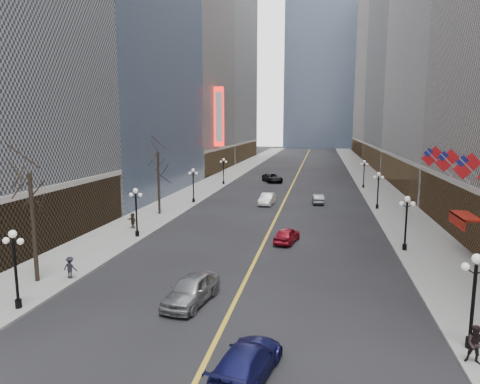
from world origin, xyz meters
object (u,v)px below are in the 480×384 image
at_px(car_nb_near, 191,289).
at_px(car_sb_far, 318,199).
at_px(streetlamp_west_2, 193,182).
at_px(car_nb_mid, 267,199).
at_px(streetlamp_east_2, 378,186).
at_px(car_sb_mid, 287,235).
at_px(car_nb_far, 272,178).
at_px(streetlamp_east_0, 474,291).
at_px(streetlamp_east_3, 364,171).
at_px(streetlamp_east_1, 406,217).
at_px(car_sb_near, 247,361).
at_px(streetlamp_west_1, 136,207).
at_px(streetlamp_west_3, 224,168).
at_px(streetlamp_west_0, 15,261).

relative_size(car_nb_near, car_sb_far, 1.25).
height_order(streetlamp_west_2, car_nb_mid, streetlamp_west_2).
bearing_deg(streetlamp_east_2, car_sb_mid, -119.92).
distance_m(car_nb_near, car_nb_far, 54.43).
height_order(streetlamp_east_0, streetlamp_east_3, same).
distance_m(streetlamp_east_2, car_nb_near, 34.38).
bearing_deg(car_nb_far, car_nb_mid, -109.32).
height_order(streetlamp_east_0, car_nb_far, streetlamp_east_0).
distance_m(streetlamp_east_1, car_nb_far, 44.12).
relative_size(streetlamp_west_2, car_sb_near, 0.92).
bearing_deg(streetlamp_east_2, streetlamp_west_1, -142.67).
distance_m(streetlamp_east_3, car_sb_mid, 36.44).
xyz_separation_m(streetlamp_east_1, streetlamp_west_3, (-23.60, 36.00, 0.00)).
relative_size(streetlamp_east_1, car_nb_mid, 1.01).
xyz_separation_m(streetlamp_west_1, streetlamp_west_2, (0.00, 18.00, 0.00)).
bearing_deg(streetlamp_west_1, streetlamp_east_3, 56.75).
height_order(streetlamp_east_3, car_nb_mid, streetlamp_east_3).
distance_m(streetlamp_east_2, streetlamp_west_2, 23.60).
bearing_deg(streetlamp_west_1, car_nb_far, 79.04).
height_order(streetlamp_west_3, car_nb_near, streetlamp_west_3).
height_order(streetlamp_east_3, streetlamp_west_0, same).
distance_m(car_nb_near, car_sb_mid, 14.87).
bearing_deg(streetlamp_west_3, car_nb_near, -79.28).
xyz_separation_m(streetlamp_east_2, car_nb_far, (-15.62, 23.21, -2.11)).
distance_m(streetlamp_east_3, streetlamp_west_0, 57.10).
bearing_deg(car_sb_mid, streetlamp_east_0, 131.40).
height_order(streetlamp_east_1, car_nb_far, streetlamp_east_1).
distance_m(car_nb_mid, car_nb_far, 22.44).
relative_size(car_nb_near, car_sb_near, 1.01).
xyz_separation_m(streetlamp_east_0, car_sb_near, (-9.80, -4.00, -2.19)).
relative_size(streetlamp_east_0, streetlamp_west_3, 1.00).
xyz_separation_m(streetlamp_east_3, streetlamp_west_0, (-23.60, -52.00, 0.00)).
relative_size(streetlamp_east_0, car_sb_far, 1.14).
distance_m(streetlamp_east_3, car_nb_mid, 22.12).
height_order(streetlamp_east_3, car_sb_far, streetlamp_east_3).
bearing_deg(car_sb_mid, streetlamp_west_3, -57.11).
height_order(streetlamp_west_0, streetlamp_west_2, same).
distance_m(car_sb_mid, car_sb_far, 20.12).
xyz_separation_m(streetlamp_east_2, streetlamp_west_2, (-23.60, 0.00, 0.00)).
height_order(streetlamp_west_0, car_sb_far, streetlamp_west_0).
relative_size(streetlamp_west_0, streetlamp_west_1, 1.00).
bearing_deg(car_sb_far, streetlamp_west_1, 47.80).
xyz_separation_m(car_sb_mid, car_sb_far, (2.57, 19.95, -0.03)).
bearing_deg(streetlamp_west_1, car_sb_far, 51.97).
bearing_deg(car_nb_near, streetlamp_east_3, 82.91).
distance_m(streetlamp_west_0, car_sb_far, 40.45).
height_order(streetlamp_west_0, streetlamp_west_3, same).
xyz_separation_m(streetlamp_west_2, car_sb_far, (16.37, 2.92, -2.25)).
bearing_deg(streetlamp_east_1, car_nb_near, -137.25).
bearing_deg(car_sb_far, streetlamp_west_3, -46.81).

